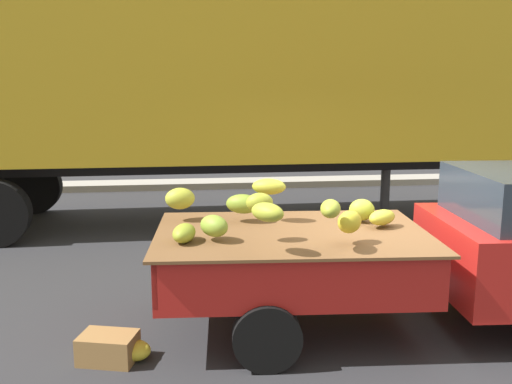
{
  "coord_description": "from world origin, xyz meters",
  "views": [
    {
      "loc": [
        -2.34,
        -5.81,
        2.61
      ],
      "look_at": [
        -1.6,
        0.55,
        1.37
      ],
      "focal_mm": 40.0,
      "sensor_mm": 36.0,
      "label": 1
    }
  ],
  "objects_px": {
    "semi_trailer": "(211,85)",
    "produce_crate": "(108,348)",
    "pickup_truck": "(474,247)",
    "fallen_banana_bunch_near_tailgate": "(134,350)"
  },
  "relations": [
    {
      "from": "produce_crate",
      "to": "semi_trailer",
      "type": "bearing_deg",
      "value": 77.27
    },
    {
      "from": "semi_trailer",
      "to": "produce_crate",
      "type": "relative_size",
      "value": 23.13
    },
    {
      "from": "semi_trailer",
      "to": "produce_crate",
      "type": "distance_m",
      "value": 6.03
    },
    {
      "from": "semi_trailer",
      "to": "fallen_banana_bunch_near_tailgate",
      "type": "relative_size",
      "value": 35.42
    },
    {
      "from": "fallen_banana_bunch_near_tailgate",
      "to": "produce_crate",
      "type": "relative_size",
      "value": 0.65
    },
    {
      "from": "produce_crate",
      "to": "fallen_banana_bunch_near_tailgate",
      "type": "bearing_deg",
      "value": 1.41
    },
    {
      "from": "pickup_truck",
      "to": "fallen_banana_bunch_near_tailgate",
      "type": "height_order",
      "value": "pickup_truck"
    },
    {
      "from": "pickup_truck",
      "to": "semi_trailer",
      "type": "relative_size",
      "value": 0.42
    },
    {
      "from": "pickup_truck",
      "to": "produce_crate",
      "type": "bearing_deg",
      "value": -171.03
    },
    {
      "from": "pickup_truck",
      "to": "fallen_banana_bunch_near_tailgate",
      "type": "xyz_separation_m",
      "value": [
        -3.55,
        -0.36,
        -0.79
      ]
    }
  ]
}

